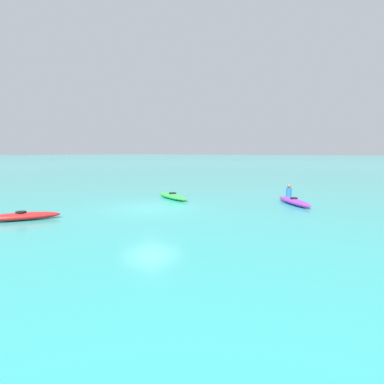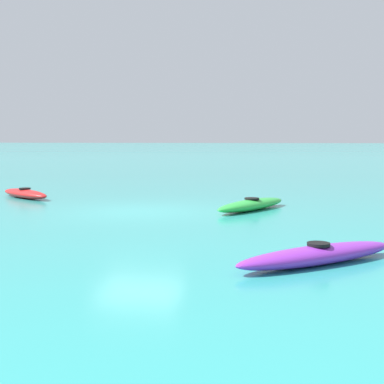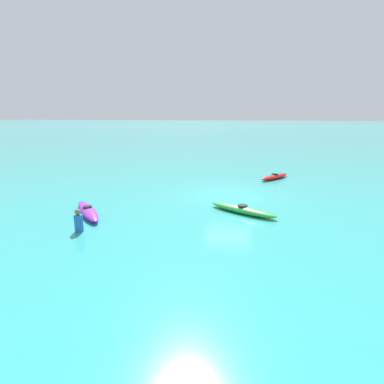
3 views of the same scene
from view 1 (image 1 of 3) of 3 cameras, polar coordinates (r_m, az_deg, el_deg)
ground_plane at (r=16.34m, az=-7.30°, el=-2.81°), size 600.00×600.00×0.00m
kayak_red at (r=15.02m, az=-27.80°, el=-3.81°), size 2.84×2.19×0.37m
kayak_purple at (r=18.13m, az=17.44°, el=-1.59°), size 2.92×2.73×0.37m
kayak_green at (r=19.42m, az=-3.42°, el=-0.72°), size 2.13×3.30×0.37m
person_near_shore at (r=20.19m, az=16.62°, el=-0.07°), size 0.36×0.36×0.88m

